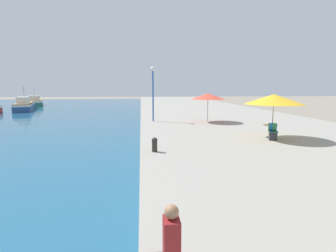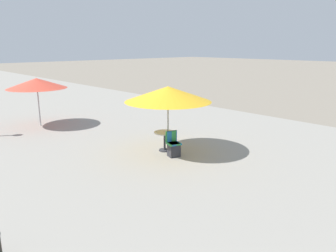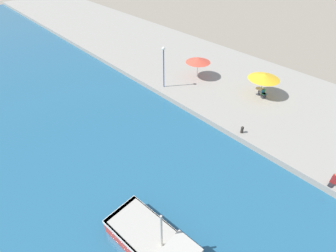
{
  "view_description": "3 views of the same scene",
  "coord_description": "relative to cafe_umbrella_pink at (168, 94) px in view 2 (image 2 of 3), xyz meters",
  "views": [
    {
      "loc": [
        0.09,
        2.18,
        3.43
      ],
      "look_at": [
        1.5,
        16.01,
        1.38
      ],
      "focal_mm": 28.0,
      "sensor_mm": 36.0,
      "label": 1
    },
    {
      "loc": [
        -0.66,
        7.48,
        4.49
      ],
      "look_at": [
        7.42,
        16.09,
        1.58
      ],
      "focal_mm": 35.0,
      "sensor_mm": 36.0,
      "label": 2
    },
    {
      "loc": [
        -16.01,
        4.67,
        14.79
      ],
      "look_at": [
        -4.0,
        18.0,
        1.18
      ],
      "focal_mm": 28.0,
      "sensor_mm": 36.0,
      "label": 3
    }
  ],
  "objects": [
    {
      "name": "cafe_table",
      "position": [
        -0.01,
        0.17,
        -1.67
      ],
      "size": [
        0.8,
        0.8,
        0.74
      ],
      "color": "#333338",
      "rests_on": "quay_promenade"
    },
    {
      "name": "quay_promenade",
      "position": [
        0.58,
        20.91,
        -2.49
      ],
      "size": [
        16.0,
        90.0,
        0.58
      ],
      "color": "gray",
      "rests_on": "ground_plane"
    },
    {
      "name": "cafe_umbrella_pink",
      "position": [
        0.0,
        0.0,
        0.0
      ],
      "size": [
        3.19,
        3.19,
        2.48
      ],
      "color": "#B7B7B7",
      "rests_on": "quay_promenade"
    },
    {
      "name": "cafe_chair_right",
      "position": [
        -0.24,
        -0.51,
        -1.88
      ],
      "size": [
        0.51,
        0.53,
        0.91
      ],
      "rotation": [
        0.0,
        0.0,
        2.82
      ],
      "color": "#2D2D33",
      "rests_on": "quay_promenade"
    },
    {
      "name": "cafe_chair_left",
      "position": [
        -0.19,
        -0.53,
        -1.88
      ],
      "size": [
        0.49,
        0.52,
        0.91
      ],
      "rotation": [
        0.0,
        0.0,
        2.89
      ],
      "color": "#2D2D33",
      "rests_on": "quay_promenade"
    },
    {
      "name": "cafe_umbrella_white",
      "position": [
        -1.84,
        7.39,
        -0.07
      ],
      "size": [
        2.85,
        2.85,
        2.38
      ],
      "color": "#B7B7B7",
      "rests_on": "quay_promenade"
    }
  ]
}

